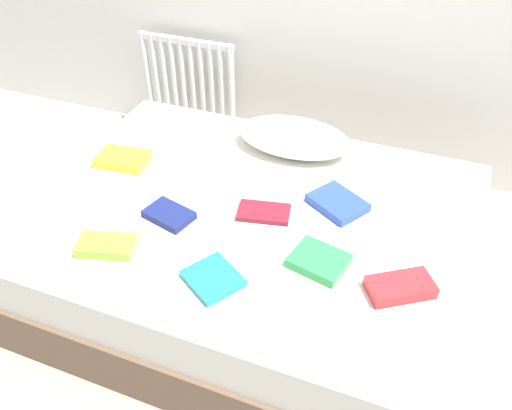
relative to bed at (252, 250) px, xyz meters
name	(u,v)px	position (x,y,z in m)	size (l,w,h in m)	color
ground_plane	(252,285)	(0.00, 0.00, -0.25)	(8.00, 8.00, 0.00)	#9E998E
bed	(252,250)	(0.00, 0.00, 0.00)	(2.00, 1.50, 0.50)	brown
radiator	(188,81)	(-0.93, 1.20, 0.18)	(0.68, 0.04, 0.58)	white
pillow	(294,137)	(0.02, 0.52, 0.33)	(0.58, 0.33, 0.15)	white
textbook_maroon	(264,212)	(0.06, -0.02, 0.26)	(0.22, 0.13, 0.02)	maroon
textbook_yellow	(123,159)	(-0.73, 0.10, 0.28)	(0.25, 0.17, 0.05)	yellow
textbook_red	(400,287)	(0.68, -0.26, 0.28)	(0.24, 0.12, 0.05)	red
textbook_teal	(213,278)	(0.02, -0.46, 0.27)	(0.19, 0.18, 0.03)	teal
textbook_navy	(169,215)	(-0.31, -0.19, 0.27)	(0.20, 0.14, 0.03)	navy
textbook_blue	(337,203)	(0.35, 0.15, 0.27)	(0.23, 0.18, 0.04)	#2847B7
textbook_lime	(106,246)	(-0.44, -0.45, 0.27)	(0.23, 0.13, 0.04)	#8CC638
textbook_green	(319,261)	(0.37, -0.23, 0.27)	(0.21, 0.17, 0.04)	green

